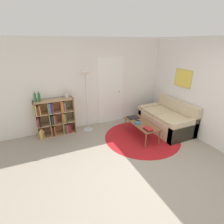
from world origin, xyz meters
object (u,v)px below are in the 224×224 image
Objects in this scene: bottle_middle at (39,97)px; vase_on_shelf at (67,95)px; laptop at (133,117)px; floor_lamp at (86,84)px; couch at (167,120)px; bottle_left at (35,98)px; bookshelf at (54,118)px; bowl at (138,123)px; coffee_table at (142,124)px.

vase_on_shelf is (0.70, -0.01, -0.01)m from bottle_middle.
floor_lamp is at bearing 153.05° from laptop.
vase_on_shelf is at bearing -1.02° from bottle_middle.
bottle_left is (-3.50, 1.04, 0.84)m from couch.
bookshelf is 0.65× the size of couch.
couch is 8.29× the size of vase_on_shelf.
floor_lamp reaches higher than bowl.
bottle_left reaches higher than bookshelf.
bookshelf is 3.28m from couch.
floor_lamp reaches higher than bookshelf.
floor_lamp is (0.91, -0.13, 0.90)m from bookshelf.
bowl is 0.57× the size of bottle_middle.
couch reaches higher than bowl.
vase_on_shelf is at bearing 1.33° from bottle_left.
bottle_middle is (0.10, 0.03, -0.01)m from bottle_left.
bookshelf is 0.71m from bottle_middle.
laptop is at bearing 161.54° from couch.
vase_on_shelf is at bearing 158.60° from couch.
laptop is (-0.03, 0.40, 0.05)m from coffee_table.
coffee_table is at bearing -32.91° from vase_on_shelf.
coffee_table is 0.15m from bowl.
bottle_middle is at bearing 178.51° from bookshelf.
bookshelf is at bearing 3.29° from bottle_left.
bottle_left is (-1.31, 0.10, -0.26)m from floor_lamp.
bookshelf reaches higher than laptop.
bookshelf is 3.69× the size of bottle_left.
floor_lamp is 9.16× the size of vase_on_shelf.
bottle_left is 1.08× the size of bottle_middle.
couch is 1.40× the size of coffee_table.
coffee_table is 3.36× the size of laptop.
bookshelf is at bearing 179.34° from vase_on_shelf.
coffee_table is at bearing -25.03° from bottle_middle.
bookshelf is 5.42× the size of vase_on_shelf.
bottle_middle is at bearing 178.98° from vase_on_shelf.
floor_lamp is 0.60m from vase_on_shelf.
vase_on_shelf reaches higher than bowl.
vase_on_shelf is at bearing 156.94° from laptop.
coffee_table is 5.94× the size of vase_on_shelf.
bottle_middle is 0.70m from vase_on_shelf.
couch is at bearing -23.23° from floor_lamp.
bowl is (-1.09, -0.08, 0.15)m from couch.
couch is 3.66m from bottle_middle.
vase_on_shelf reaches higher than couch.
vase_on_shelf is at bearing -0.66° from bookshelf.
vase_on_shelf is (0.80, 0.02, -0.02)m from bottle_left.
bottle_middle is (-1.21, 0.13, -0.27)m from floor_lamp.
laptop is 2.29× the size of bowl.
coffee_table is 2.20m from vase_on_shelf.
bottle_left is (-0.40, -0.02, 0.65)m from bookshelf.
vase_on_shelf is at bearing 147.09° from coffee_table.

